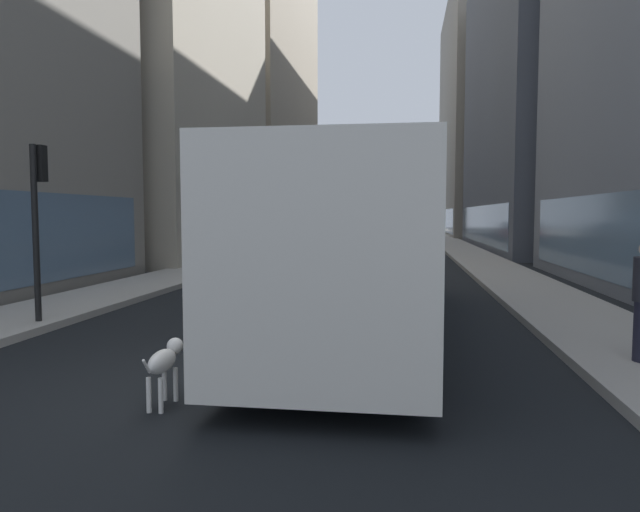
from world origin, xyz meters
name	(u,v)px	position (x,y,z in m)	size (l,w,h in m)	color
ground_plane	(374,245)	(0.00, 35.00, 0.00)	(120.00, 120.00, 0.00)	black
sidewalk_left	(298,243)	(-5.70, 35.00, 0.07)	(2.40, 110.00, 0.15)	#ADA89E
sidewalk_right	(453,244)	(5.70, 35.00, 0.07)	(2.40, 110.00, 0.15)	#9E9991
building_left_far	(239,99)	(-11.90, 40.92, 12.17)	(10.42, 21.04, 24.35)	#A0937F
building_right_mid	(561,94)	(11.90, 31.34, 9.87)	(9.60, 22.50, 19.75)	#4C515B
building_right_far	(498,118)	(11.90, 56.08, 12.47)	(10.71, 23.86, 24.96)	gray
transit_bus	(357,237)	(1.20, 4.02, 1.78)	(2.78, 11.53, 3.05)	silver
car_silver_sedan	(345,231)	(-2.80, 40.94, 0.82)	(1.70, 4.33, 1.62)	#B7BABF
car_red_coupe	(411,231)	(2.80, 42.70, 0.82)	(1.74, 4.24, 1.62)	red
car_grey_wagon	(347,238)	(-1.20, 26.28, 0.82)	(1.81, 4.24, 1.62)	slate
dalmatian_dog	(165,361)	(-0.63, -0.94, 0.51)	(0.22, 0.96, 0.72)	white
traffic_light_near	(37,203)	(-4.90, 3.02, 2.44)	(0.24, 0.41, 3.40)	black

